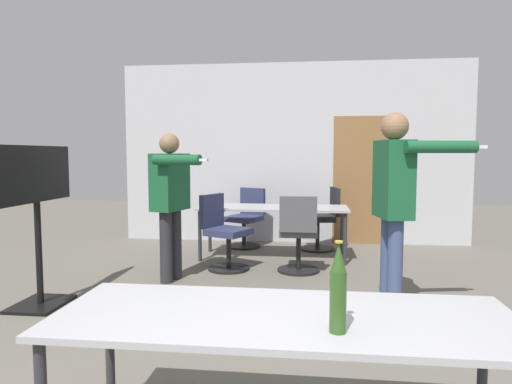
{
  "coord_description": "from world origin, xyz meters",
  "views": [
    {
      "loc": [
        0.28,
        -1.5,
        1.45
      ],
      "look_at": [
        -0.21,
        2.65,
        1.1
      ],
      "focal_mm": 32.0,
      "sensor_mm": 36.0,
      "label": 1
    }
  ],
  "objects_px": {
    "person_right_polo": "(395,193)",
    "office_chair_far_left": "(323,220)",
    "tv_screen": "(37,208)",
    "office_chair_near_pushed": "(224,234)",
    "beer_bottle": "(338,290)",
    "drink_cup": "(295,204)",
    "person_center_tall": "(171,193)",
    "office_chair_side_rolled": "(246,220)",
    "office_chair_mid_tucked": "(298,236)"
  },
  "relations": [
    {
      "from": "person_center_tall",
      "to": "office_chair_mid_tucked",
      "type": "distance_m",
      "value": 1.61
    },
    {
      "from": "tv_screen",
      "to": "office_chair_side_rolled",
      "type": "xyz_separation_m",
      "value": [
        1.57,
        3.03,
        -0.53
      ]
    },
    {
      "from": "person_right_polo",
      "to": "office_chair_mid_tucked",
      "type": "distance_m",
      "value": 1.71
    },
    {
      "from": "beer_bottle",
      "to": "person_right_polo",
      "type": "bearing_deg",
      "value": 74.81
    },
    {
      "from": "person_right_polo",
      "to": "office_chair_far_left",
      "type": "height_order",
      "value": "person_right_polo"
    },
    {
      "from": "person_center_tall",
      "to": "beer_bottle",
      "type": "xyz_separation_m",
      "value": [
        1.68,
        -3.14,
        -0.11
      ]
    },
    {
      "from": "person_right_polo",
      "to": "office_chair_far_left",
      "type": "bearing_deg",
      "value": -178.65
    },
    {
      "from": "tv_screen",
      "to": "person_right_polo",
      "type": "distance_m",
      "value": 3.32
    },
    {
      "from": "office_chair_near_pushed",
      "to": "beer_bottle",
      "type": "bearing_deg",
      "value": 43.15
    },
    {
      "from": "person_center_tall",
      "to": "office_chair_side_rolled",
      "type": "relative_size",
      "value": 1.85
    },
    {
      "from": "person_right_polo",
      "to": "drink_cup",
      "type": "height_order",
      "value": "person_right_polo"
    },
    {
      "from": "tv_screen",
      "to": "office_chair_mid_tucked",
      "type": "height_order",
      "value": "tv_screen"
    },
    {
      "from": "office_chair_mid_tucked",
      "to": "person_center_tall",
      "type": "bearing_deg",
      "value": -160.05
    },
    {
      "from": "office_chair_side_rolled",
      "to": "office_chair_far_left",
      "type": "bearing_deg",
      "value": -160.89
    },
    {
      "from": "tv_screen",
      "to": "person_right_polo",
      "type": "bearing_deg",
      "value": -86.68
    },
    {
      "from": "person_center_tall",
      "to": "office_chair_near_pushed",
      "type": "relative_size",
      "value": 1.79
    },
    {
      "from": "office_chair_near_pushed",
      "to": "person_center_tall",
      "type": "bearing_deg",
      "value": -13.22
    },
    {
      "from": "office_chair_far_left",
      "to": "beer_bottle",
      "type": "distance_m",
      "value": 5.08
    },
    {
      "from": "office_chair_side_rolled",
      "to": "drink_cup",
      "type": "bearing_deg",
      "value": 157.18
    },
    {
      "from": "person_center_tall",
      "to": "drink_cup",
      "type": "height_order",
      "value": "person_center_tall"
    },
    {
      "from": "tv_screen",
      "to": "person_right_polo",
      "type": "xyz_separation_m",
      "value": [
        3.31,
        0.19,
        0.16
      ]
    },
    {
      "from": "tv_screen",
      "to": "office_chair_far_left",
      "type": "height_order",
      "value": "tv_screen"
    },
    {
      "from": "office_chair_near_pushed",
      "to": "office_chair_side_rolled",
      "type": "distance_m",
      "value": 1.43
    },
    {
      "from": "tv_screen",
      "to": "office_chair_mid_tucked",
      "type": "xyz_separation_m",
      "value": [
        2.42,
        1.51,
        -0.49
      ]
    },
    {
      "from": "person_right_polo",
      "to": "drink_cup",
      "type": "xyz_separation_m",
      "value": [
        -0.96,
        1.98,
        -0.34
      ]
    },
    {
      "from": "drink_cup",
      "to": "person_right_polo",
      "type": "bearing_deg",
      "value": -64.2
    },
    {
      "from": "office_chair_mid_tucked",
      "to": "drink_cup",
      "type": "relative_size",
      "value": 10.46
    },
    {
      "from": "beer_bottle",
      "to": "office_chair_near_pushed",
      "type": "bearing_deg",
      "value": 107.68
    },
    {
      "from": "tv_screen",
      "to": "office_chair_side_rolled",
      "type": "height_order",
      "value": "tv_screen"
    },
    {
      "from": "office_chair_mid_tucked",
      "to": "office_chair_side_rolled",
      "type": "height_order",
      "value": "office_chair_mid_tucked"
    },
    {
      "from": "beer_bottle",
      "to": "drink_cup",
      "type": "bearing_deg",
      "value": 94.28
    },
    {
      "from": "office_chair_near_pushed",
      "to": "beer_bottle",
      "type": "relative_size",
      "value": 2.48
    },
    {
      "from": "tv_screen",
      "to": "office_chair_mid_tucked",
      "type": "relative_size",
      "value": 1.6
    },
    {
      "from": "person_right_polo",
      "to": "drink_cup",
      "type": "distance_m",
      "value": 2.23
    },
    {
      "from": "office_chair_far_left",
      "to": "beer_bottle",
      "type": "xyz_separation_m",
      "value": [
        -0.08,
        -5.06,
        0.45
      ]
    },
    {
      "from": "office_chair_side_rolled",
      "to": "beer_bottle",
      "type": "height_order",
      "value": "beer_bottle"
    },
    {
      "from": "office_chair_far_left",
      "to": "drink_cup",
      "type": "distance_m",
      "value": 0.9
    },
    {
      "from": "beer_bottle",
      "to": "drink_cup",
      "type": "xyz_separation_m",
      "value": [
        -0.32,
        4.32,
        -0.13
      ]
    },
    {
      "from": "office_chair_side_rolled",
      "to": "beer_bottle",
      "type": "bearing_deg",
      "value": 126.7
    },
    {
      "from": "office_chair_mid_tucked",
      "to": "office_chair_side_rolled",
      "type": "distance_m",
      "value": 1.74
    },
    {
      "from": "tv_screen",
      "to": "office_chair_near_pushed",
      "type": "bearing_deg",
      "value": -42.78
    },
    {
      "from": "tv_screen",
      "to": "office_chair_far_left",
      "type": "distance_m",
      "value": 4.03
    },
    {
      "from": "person_center_tall",
      "to": "beer_bottle",
      "type": "height_order",
      "value": "person_center_tall"
    },
    {
      "from": "tv_screen",
      "to": "office_chair_side_rolled",
      "type": "relative_size",
      "value": 1.68
    },
    {
      "from": "tv_screen",
      "to": "office_chair_far_left",
      "type": "xyz_separation_m",
      "value": [
        2.75,
        2.91,
        -0.5
      ]
    },
    {
      "from": "person_right_polo",
      "to": "office_chair_side_rolled",
      "type": "bearing_deg",
      "value": -158.72
    },
    {
      "from": "person_right_polo",
      "to": "office_chair_mid_tucked",
      "type": "xyz_separation_m",
      "value": [
        -0.89,
        1.32,
        -0.65
      ]
    },
    {
      "from": "office_chair_far_left",
      "to": "drink_cup",
      "type": "xyz_separation_m",
      "value": [
        -0.4,
        -0.74,
        0.32
      ]
    },
    {
      "from": "office_chair_near_pushed",
      "to": "office_chair_far_left",
      "type": "xyz_separation_m",
      "value": [
        1.27,
        1.31,
        0.0
      ]
    },
    {
      "from": "person_right_polo",
      "to": "beer_bottle",
      "type": "distance_m",
      "value": 2.43
    }
  ]
}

